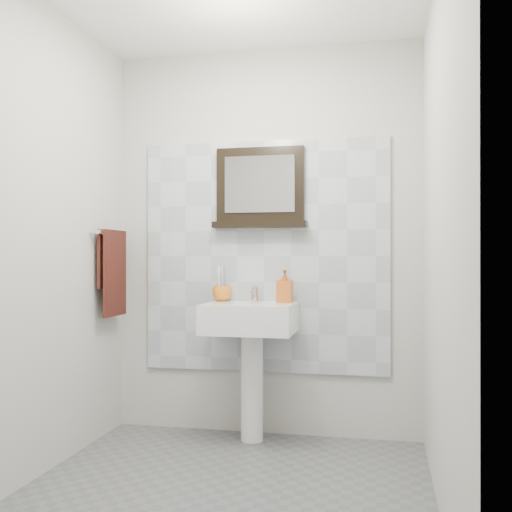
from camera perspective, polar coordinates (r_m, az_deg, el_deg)
The scene contains 13 objects.
floor at distance 3.05m, azimuth -3.50°, elevation -22.14°, with size 2.00×2.20×0.01m, color #56595B.
back_wall at distance 3.90m, azimuth 0.84°, elevation 1.45°, with size 2.00×0.01×2.50m, color #B9B7B0.
front_wall at distance 1.79m, azimuth -12.97°, elevation 3.34°, with size 2.00×0.01×2.50m, color #B9B7B0.
left_wall at distance 3.24m, azimuth -20.79°, elevation 1.78°, with size 0.01×2.20×2.50m, color #B9B7B0.
right_wall at distance 2.74m, azimuth 17.14°, elevation 2.14°, with size 0.01×2.20×2.50m, color #B9B7B0.
splashback at distance 3.89m, azimuth 0.80°, elevation -0.02°, with size 1.60×0.02×1.50m, color #AFB8BD.
pedestal_sink at distance 3.71m, azimuth -0.54°, elevation -7.34°, with size 0.55×0.44×0.96m.
toothbrush_cup at distance 3.88m, azimuth -3.26°, elevation -3.57°, with size 0.13×0.13×0.10m, color orange.
toothbrushes at distance 3.88m, azimuth -3.27°, elevation -2.49°, with size 0.05×0.04×0.21m.
soap_dispenser at distance 3.75m, azimuth 2.77°, elevation -2.88°, with size 0.09×0.09×0.21m, color #B33615.
framed_mirror at distance 3.89m, azimuth 0.40°, elevation 6.32°, with size 0.61×0.11×0.52m.
towel_bar at distance 3.95m, azimuth -13.59°, elevation 2.12°, with size 0.07×0.40×0.03m.
hand_towel at distance 3.94m, azimuth -13.50°, elevation -0.93°, with size 0.06×0.30×0.55m.
Camera 1 is at (0.76, -2.72, 1.14)m, focal length 42.00 mm.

